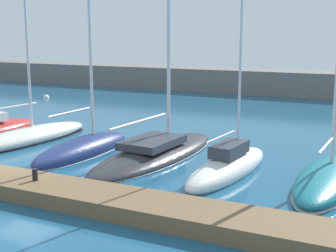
# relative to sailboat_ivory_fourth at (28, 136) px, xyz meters

# --- Properties ---
(ground_plane) EXTENTS (120.00, 120.00, 0.00)m
(ground_plane) POSITION_rel_sailboat_ivory_fourth_xyz_m (4.28, -4.81, -0.33)
(ground_plane) COLOR #1E567A
(breakwater_seawall) EXTENTS (108.00, 3.53, 2.31)m
(breakwater_seawall) POSITION_rel_sailboat_ivory_fourth_xyz_m (4.28, 26.41, 0.82)
(breakwater_seawall) COLOR slate
(breakwater_seawall) RESTS_ON ground_plane
(sailboat_ivory_fourth) EXTENTS (2.89, 8.81, 13.54)m
(sailboat_ivory_fourth) POSITION_rel_sailboat_ivory_fourth_xyz_m (0.00, 0.00, 0.00)
(sailboat_ivory_fourth) COLOR silver
(sailboat_ivory_fourth) RESTS_ON ground_plane
(sailboat_navy_fifth) EXTENTS (2.07, 7.20, 14.81)m
(sailboat_navy_fifth) POSITION_rel_sailboat_ivory_fourth_xyz_m (4.36, -0.91, -0.01)
(sailboat_navy_fifth) COLOR navy
(sailboat_navy_fifth) RESTS_ON ground_plane
(sailboat_charcoal_sixth) EXTENTS (3.63, 10.40, 21.11)m
(sailboat_charcoal_sixth) POSITION_rel_sailboat_ivory_fourth_xyz_m (7.81, 0.26, -0.04)
(sailboat_charcoal_sixth) COLOR #2D2D33
(sailboat_charcoal_sixth) RESTS_ON ground_plane
(sailboat_white_seventh) EXTENTS (2.30, 7.15, 11.44)m
(sailboat_white_seventh) POSITION_rel_sailboat_ivory_fourth_xyz_m (11.91, -0.92, 0.01)
(sailboat_white_seventh) COLOR white
(sailboat_white_seventh) RESTS_ON ground_plane
(sailboat_teal_eighth) EXTENTS (2.37, 7.66, 16.22)m
(sailboat_teal_eighth) POSITION_rel_sailboat_ivory_fourth_xyz_m (15.91, -0.48, 0.09)
(sailboat_teal_eighth) COLOR #19707F
(sailboat_teal_eighth) RESTS_ON ground_plane
(mooring_buoy_white) EXTENTS (0.59, 0.59, 0.59)m
(mooring_buoy_white) POSITION_rel_sailboat_ivory_fourth_xyz_m (-11.21, 14.65, -0.33)
(mooring_buoy_white) COLOR white
(mooring_buoy_white) RESTS_ON ground_plane
(dock_bollard) EXTENTS (0.20, 0.20, 0.44)m
(dock_bollard) POSITION_rel_sailboat_ivory_fourth_xyz_m (6.42, -6.70, 0.45)
(dock_bollard) COLOR black
(dock_bollard) RESTS_ON dock_pier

